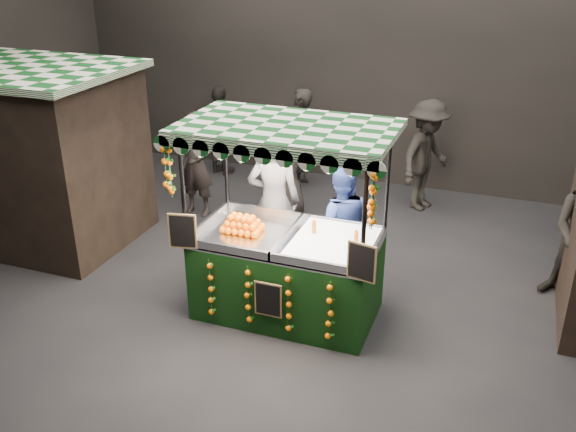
% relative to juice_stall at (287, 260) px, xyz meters
% --- Properties ---
extents(ground, '(12.00, 12.00, 0.00)m').
position_rel_juice_stall_xyz_m(ground, '(0.12, -0.23, -0.74)').
color(ground, black).
rests_on(ground, ground).
extents(market_hall, '(12.10, 10.10, 5.05)m').
position_rel_juice_stall_xyz_m(market_hall, '(0.12, -0.23, 2.64)').
color(market_hall, black).
rests_on(market_hall, ground).
extents(neighbour_stall_left, '(3.00, 2.20, 2.60)m').
position_rel_juice_stall_xyz_m(neighbour_stall_left, '(-4.28, 0.77, 0.57)').
color(neighbour_stall_left, black).
rests_on(neighbour_stall_left, ground).
extents(juice_stall, '(2.47, 1.45, 2.39)m').
position_rel_juice_stall_xyz_m(juice_stall, '(0.00, 0.00, 0.00)').
color(juice_stall, black).
rests_on(juice_stall, ground).
extents(vendor_grey, '(0.81, 0.64, 1.95)m').
position_rel_juice_stall_xyz_m(vendor_grey, '(-0.60, 1.09, 0.23)').
color(vendor_grey, gray).
rests_on(vendor_grey, ground).
extents(vendor_blue, '(0.99, 0.87, 1.71)m').
position_rel_juice_stall_xyz_m(vendor_blue, '(0.39, 0.88, 0.11)').
color(vendor_blue, navy).
rests_on(vendor_blue, ground).
extents(shopper_0, '(0.65, 0.44, 1.71)m').
position_rel_juice_stall_xyz_m(shopper_0, '(-2.44, 2.32, 0.11)').
color(shopper_0, black).
rests_on(shopper_0, ground).
extents(shopper_2, '(1.07, 0.66, 1.70)m').
position_rel_juice_stall_xyz_m(shopper_2, '(-2.89, 4.16, 0.11)').
color(shopper_2, black).
rests_on(shopper_2, ground).
extents(shopper_3, '(1.09, 1.37, 1.86)m').
position_rel_juice_stall_xyz_m(shopper_3, '(1.01, 3.84, 0.19)').
color(shopper_3, black).
rests_on(shopper_3, ground).
extents(shopper_4, '(0.98, 0.92, 1.68)m').
position_rel_juice_stall_xyz_m(shopper_4, '(-1.06, 2.76, 0.10)').
color(shopper_4, '#2C2623').
rests_on(shopper_4, ground).
extents(shopper_6, '(0.44, 0.66, 1.80)m').
position_rel_juice_stall_xyz_m(shopper_6, '(-1.27, 4.08, 0.16)').
color(shopper_6, black).
rests_on(shopper_6, ground).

